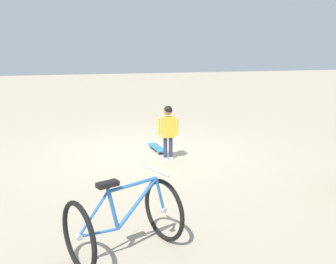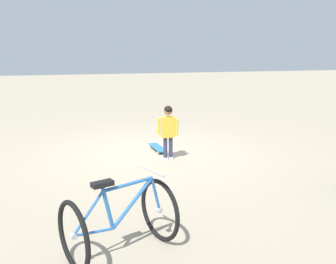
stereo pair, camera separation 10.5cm
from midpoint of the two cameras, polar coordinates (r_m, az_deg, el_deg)
ground_plane at (r=7.92m, az=-2.69°, el=-3.19°), size 50.00×50.00×0.00m
child_person at (r=7.32m, az=0.41°, el=0.81°), size 0.21×0.38×1.06m
skateboard at (r=8.12m, az=-1.19°, el=-2.34°), size 0.77×0.24×0.07m
bicycle_mid at (r=4.10m, az=-6.48°, el=-12.87°), size 1.05×1.26×0.85m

